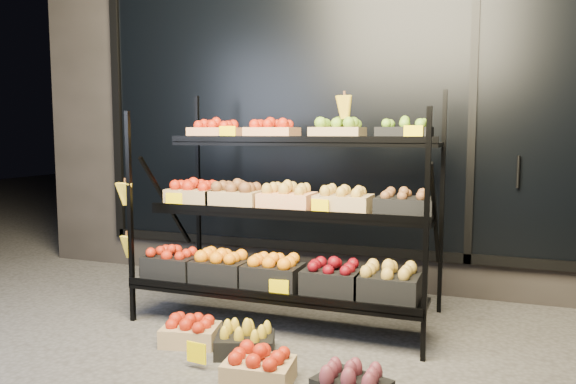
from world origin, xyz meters
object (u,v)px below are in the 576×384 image
at_px(display_rack, 285,212).
at_px(floor_crate_midright, 259,367).
at_px(floor_crate_left, 191,331).
at_px(floor_crate_midleft, 245,341).

relative_size(display_rack, floor_crate_midright, 5.59).
bearing_deg(floor_crate_left, display_rack, 47.14).
bearing_deg(floor_crate_midright, floor_crate_left, 144.33).
bearing_deg(floor_crate_midright, floor_crate_midleft, 119.56).
relative_size(display_rack, floor_crate_midleft, 5.24).
bearing_deg(floor_crate_midleft, floor_crate_midright, -73.74).
relative_size(floor_crate_midleft, floor_crate_midright, 1.07).
relative_size(floor_crate_left, floor_crate_midleft, 0.95).
height_order(display_rack, floor_crate_left, display_rack).
xyz_separation_m(display_rack, floor_crate_midleft, (0.00, -0.70, -0.70)).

